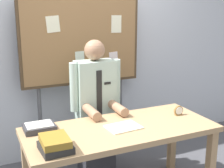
# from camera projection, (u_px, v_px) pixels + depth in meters

# --- Properties ---
(back_wall) EXTENTS (6.40, 0.08, 2.70)m
(back_wall) POSITION_uv_depth(u_px,v_px,m) (76.00, 43.00, 3.60)
(back_wall) COLOR silver
(back_wall) RESTS_ON ground_plane
(desk) EXTENTS (1.68, 0.73, 0.74)m
(desk) POSITION_uv_depth(u_px,v_px,m) (120.00, 137.00, 2.72)
(desk) COLOR tan
(desk) RESTS_ON ground_plane
(person) EXTENTS (0.55, 0.56, 1.45)m
(person) POSITION_uv_depth(u_px,v_px,m) (96.00, 113.00, 3.24)
(person) COLOR #2D2D33
(person) RESTS_ON ground_plane
(bulletin_board) EXTENTS (1.38, 0.09, 1.87)m
(bulletin_board) POSITION_uv_depth(u_px,v_px,m) (82.00, 44.00, 3.42)
(bulletin_board) COLOR #4C3823
(bulletin_board) RESTS_ON ground_plane
(book_stack) EXTENTS (0.23, 0.26, 0.11)m
(book_stack) POSITION_uv_depth(u_px,v_px,m) (55.00, 144.00, 2.25)
(book_stack) COLOR #262626
(book_stack) RESTS_ON desk
(open_notebook) EXTENTS (0.31, 0.24, 0.01)m
(open_notebook) POSITION_uv_depth(u_px,v_px,m) (123.00, 127.00, 2.69)
(open_notebook) COLOR #F4EFCC
(open_notebook) RESTS_ON desk
(desk_clock) EXTENTS (0.09, 0.04, 0.09)m
(desk_clock) POSITION_uv_depth(u_px,v_px,m) (179.00, 111.00, 2.99)
(desk_clock) COLOR olive
(desk_clock) RESTS_ON desk
(paper_tray) EXTENTS (0.26, 0.20, 0.06)m
(paper_tray) POSITION_uv_depth(u_px,v_px,m) (39.00, 127.00, 2.63)
(paper_tray) COLOR #333338
(paper_tray) RESTS_ON desk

